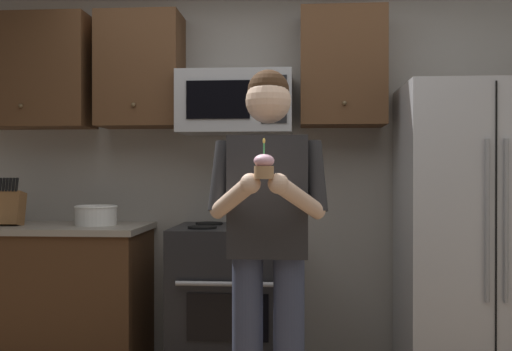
% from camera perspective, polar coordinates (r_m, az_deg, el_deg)
% --- Properties ---
extents(wall_back, '(4.40, 0.10, 2.60)m').
position_cam_1_polar(wall_back, '(4.14, 0.51, 0.79)').
color(wall_back, gray).
rests_on(wall_back, ground).
extents(oven_range, '(0.76, 0.70, 0.93)m').
position_cam_1_polar(oven_range, '(3.85, -2.15, -11.73)').
color(oven_range, black).
rests_on(oven_range, ground).
extents(microwave, '(0.74, 0.41, 0.40)m').
position_cam_1_polar(microwave, '(3.91, -1.96, 6.98)').
color(microwave, '#9EA0A5').
extents(refrigerator, '(0.90, 0.75, 1.80)m').
position_cam_1_polar(refrigerator, '(3.88, 20.48, -5.12)').
color(refrigerator, '#B7BABF').
rests_on(refrigerator, ground).
extents(cabinet_row_upper, '(2.78, 0.36, 0.76)m').
position_cam_1_polar(cabinet_row_upper, '(4.10, -10.02, 9.92)').
color(cabinet_row_upper, '#4C301C').
extents(counter_left, '(1.44, 0.66, 0.92)m').
position_cam_1_polar(counter_left, '(4.22, -20.29, -10.70)').
color(counter_left, '#4C301C').
rests_on(counter_left, ground).
extents(knife_block, '(0.16, 0.15, 0.32)m').
position_cam_1_polar(knife_block, '(4.17, -22.63, -2.86)').
color(knife_block, brown).
rests_on(knife_block, counter_left).
extents(bowl_large_white, '(0.28, 0.28, 0.13)m').
position_cam_1_polar(bowl_large_white, '(4.01, -15.17, -3.67)').
color(bowl_large_white, white).
rests_on(bowl_large_white, counter_left).
extents(person, '(0.60, 0.48, 1.76)m').
position_cam_1_polar(person, '(2.85, 1.17, -5.14)').
color(person, '#383F59').
rests_on(person, ground).
extents(cupcake, '(0.09, 0.09, 0.17)m').
position_cam_1_polar(cupcake, '(2.51, 0.77, 0.91)').
color(cupcake, '#A87F56').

